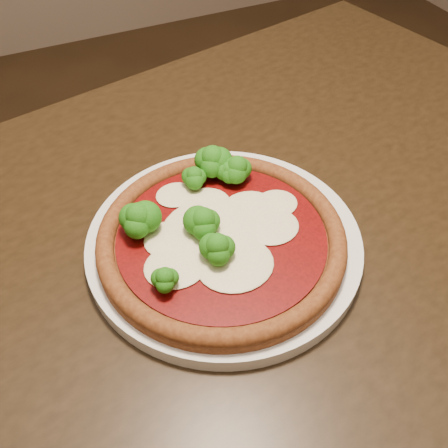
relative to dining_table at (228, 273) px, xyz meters
name	(u,v)px	position (x,y,z in m)	size (l,w,h in m)	color
floor	(248,371)	(0.13, 0.14, -0.65)	(4.00, 4.00, 0.00)	black
dining_table	(228,273)	(0.00, 0.00, 0.00)	(1.36, 1.01, 0.75)	black
plate	(224,242)	(-0.02, -0.03, 0.11)	(0.32, 0.32, 0.02)	silver
pizza	(218,231)	(-0.03, -0.03, 0.13)	(0.28, 0.28, 0.06)	brown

